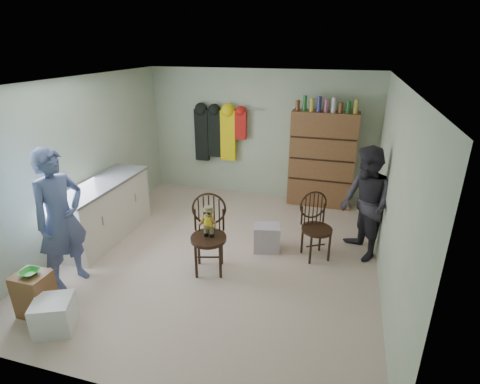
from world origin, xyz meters
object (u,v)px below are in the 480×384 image
(chair_far, at_px, (315,223))
(dresser, at_px, (322,159))
(counter, at_px, (104,210))
(chair_front, at_px, (209,228))

(chair_far, height_order, dresser, dresser)
(counter, relative_size, dresser, 0.90)
(chair_front, relative_size, chair_far, 1.11)
(counter, distance_m, chair_front, 1.99)
(dresser, bearing_deg, chair_front, -114.99)
(chair_front, distance_m, chair_far, 1.56)
(dresser, bearing_deg, counter, -144.32)
(counter, distance_m, dresser, 3.96)
(chair_far, bearing_deg, counter, 155.88)
(chair_front, relative_size, dresser, 0.53)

